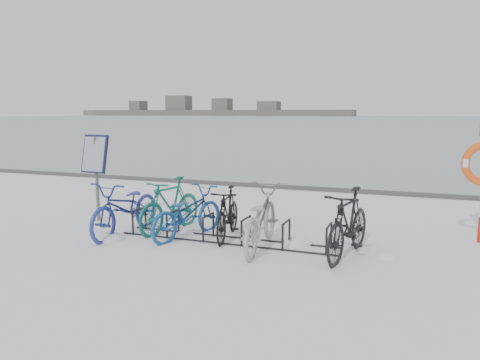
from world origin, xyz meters
TOP-DOWN VIEW (x-y plane):
  - ground at (0.00, 0.00)m, footprint 900.00×900.00m
  - ice_sheet at (0.00, 155.00)m, footprint 400.00×298.00m
  - quay_edge at (0.00, 5.90)m, footprint 400.00×0.25m
  - bike_rack at (0.00, 0.00)m, footprint 4.00×0.48m
  - info_board at (-3.15, 0.50)m, footprint 0.62×0.29m
  - shoreline at (-122.02, 260.00)m, footprint 180.00×12.00m
  - bike_0 at (-1.96, -0.17)m, footprint 0.75×2.04m
  - bike_1 at (-1.31, 0.33)m, footprint 0.81×1.83m
  - bike_2 at (-0.80, 0.04)m, footprint 1.09×1.92m
  - bike_3 at (-0.08, 0.23)m, footprint 0.70×1.66m
  - bike_4 at (0.67, -0.14)m, footprint 0.92×2.14m
  - bike_5 at (2.12, -0.12)m, footprint 0.85×1.92m
  - snow_drifts at (-0.57, -0.09)m, footprint 5.77×1.53m

SIDE VIEW (x-z plane):
  - ground at x=0.00m, z-range 0.00..0.00m
  - snow_drifts at x=-0.57m, z-range -0.11..0.11m
  - ice_sheet at x=0.00m, z-range 0.00..0.02m
  - quay_edge at x=0.00m, z-range 0.00..0.10m
  - bike_rack at x=0.00m, z-range -0.05..0.41m
  - bike_2 at x=-0.80m, z-range 0.00..0.95m
  - bike_3 at x=-0.08m, z-range 0.00..0.97m
  - bike_0 at x=-1.96m, z-range 0.00..1.06m
  - bike_1 at x=-1.31m, z-range 0.00..1.07m
  - bike_4 at x=0.67m, z-range 0.00..1.09m
  - bike_5 at x=2.12m, z-range 0.00..1.11m
  - info_board at x=-3.15m, z-range 0.40..2.20m
  - shoreline at x=-122.02m, z-range -1.96..7.54m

